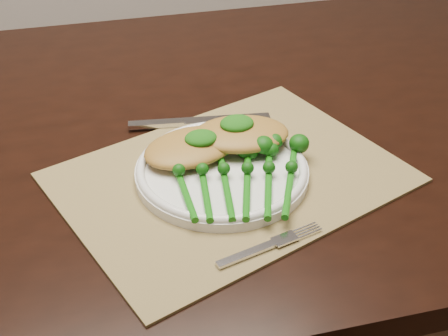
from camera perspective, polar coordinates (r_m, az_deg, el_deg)
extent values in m
cube|color=black|center=(1.00, -6.55, 2.84)|extent=(1.61, 0.92, 0.04)
cube|color=olive|center=(0.87, 0.58, -0.86)|extent=(0.54, 0.47, 0.00)
cylinder|color=white|center=(0.86, -0.20, -0.38)|extent=(0.24, 0.24, 0.01)
torus|color=white|center=(0.86, -0.20, 0.07)|extent=(0.24, 0.24, 0.01)
cube|color=silver|center=(0.98, -6.14, 4.04)|extent=(0.09, 0.03, 0.01)
cube|color=silver|center=(0.98, 0.28, 4.52)|extent=(0.14, 0.04, 0.00)
cube|color=silver|center=(0.74, 2.11, -7.86)|extent=(0.08, 0.03, 0.00)
ellipsoid|color=#AB7C31|center=(0.88, -3.10, 1.91)|extent=(0.16, 0.13, 0.03)
ellipsoid|color=#AB7C31|center=(0.89, 1.54, 3.15)|extent=(0.15, 0.11, 0.03)
ellipsoid|color=#0E460A|center=(0.87, -2.13, 2.75)|extent=(0.05, 0.04, 0.02)
ellipsoid|color=#0E460A|center=(0.89, 1.19, 4.09)|extent=(0.05, 0.04, 0.02)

